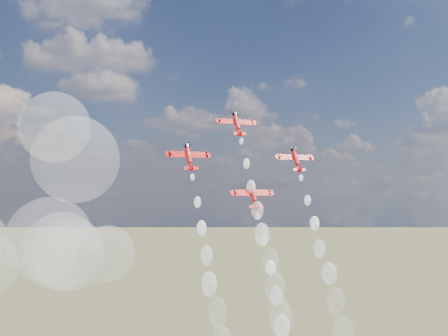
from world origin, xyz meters
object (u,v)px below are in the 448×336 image
at_px(plane_lead, 237,123).
at_px(plane_left, 189,156).
at_px(plane_slot, 253,195).
at_px(plane_right, 296,159).

distance_m(plane_lead, plane_left, 19.21).
bearing_deg(plane_lead, plane_left, -162.13).
bearing_deg(plane_slot, plane_right, 17.87).
xyz_separation_m(plane_lead, plane_right, (15.74, -5.07, -9.78)).
bearing_deg(plane_right, plane_lead, 162.13).
bearing_deg(plane_slot, plane_lead, 90.00).
xyz_separation_m(plane_left, plane_slot, (15.74, -5.07, -9.78)).
xyz_separation_m(plane_left, plane_right, (31.47, 0.00, 0.00)).
xyz_separation_m(plane_lead, plane_slot, (0.00, -10.14, -19.56)).
bearing_deg(plane_right, plane_left, 180.00).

